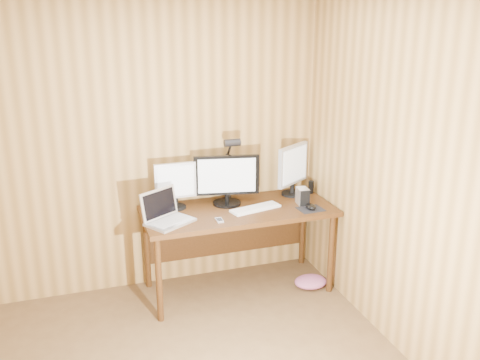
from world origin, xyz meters
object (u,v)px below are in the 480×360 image
hard_drive (303,196)px  mouse (311,207)px  monitor_left (176,184)px  phone (219,220)px  monitor_center (227,179)px  desk (236,219)px  keyboard (255,208)px  monitor_right (293,168)px  speaker (311,187)px  laptop (166,214)px  desk_lamp (230,159)px

hard_drive → mouse: bearing=-80.0°
monitor_left → phone: 0.51m
monitor_center → monitor_left: size_ratio=1.40×
desk → keyboard: size_ratio=3.50×
mouse → phone: 0.80m
monitor_right → phone: 0.93m
mouse → phone: mouse is taller
speaker → mouse: bearing=-115.7°
hard_drive → phone: bearing=-164.3°
monitor_center → monitor_left: bearing=-174.2°
monitor_right → phone: (-0.80, -0.40, -0.24)m
keyboard → speaker: 0.67m
keyboard → monitor_left: bearing=145.5°
desk → monitor_center: bearing=129.0°
monitor_center → keyboard: 0.35m
phone → monitor_right: bearing=28.1°
phone → speaker: speaker is taller
speaker → laptop: bearing=-169.2°
desk → laptop: size_ratio=3.61×
monitor_center → laptop: bearing=-147.1°
keyboard → mouse: (0.44, -0.14, 0.01)m
hard_drive → keyboard: bearing=-175.2°
monitor_left → phone: monitor_left is taller
monitor_center → desk_lamp: size_ratio=0.91×
speaker → desk: bearing=-172.3°
laptop → mouse: 1.21m
monitor_right → keyboard: 0.56m
mouse → phone: size_ratio=1.15×
mouse → desk: bearing=149.4°
desk → monitor_right: monitor_right is taller
desk_lamp → monitor_right: bearing=-3.8°
laptop → hard_drive: 1.19m
hard_drive → laptop: bearing=-173.4°
hard_drive → phone: (-0.79, -0.15, -0.06)m
phone → mouse: bearing=2.1°
monitor_right → speaker: 0.26m
mouse → desk_lamp: (-0.57, 0.44, 0.35)m
monitor_left → hard_drive: monitor_left is taller
phone → laptop: bearing=165.7°
monitor_right → desk_lamp: (-0.57, 0.04, 0.12)m
monitor_right → speaker: bearing=-37.7°
monitor_left → speaker: bearing=-0.7°
keyboard → desk_lamp: bearing=100.4°
desk → speaker: size_ratio=13.74×
monitor_center → monitor_right: 0.63m
mouse → monitor_left: bearing=155.2°
mouse → laptop: bearing=169.7°
hard_drive → monitor_center: bearing=167.1°
laptop → keyboard: size_ratio=0.97×
keyboard → speaker: bearing=7.0°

